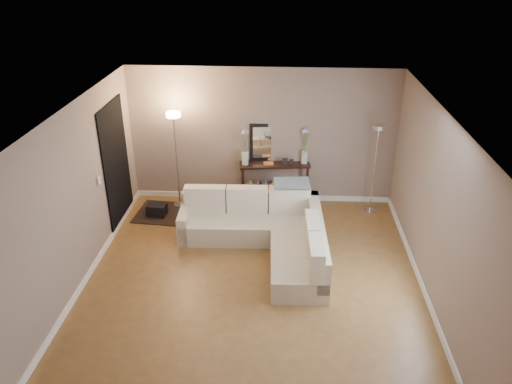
# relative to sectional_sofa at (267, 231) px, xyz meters

# --- Properties ---
(floor) EXTENTS (5.00, 5.50, 0.01)m
(floor) POSITION_rel_sectional_sofa_xyz_m (-0.18, -0.97, -0.31)
(floor) COLOR brown
(floor) RESTS_ON ground
(ceiling) EXTENTS (5.00, 5.50, 0.01)m
(ceiling) POSITION_rel_sectional_sofa_xyz_m (-0.18, -0.97, 2.30)
(ceiling) COLOR white
(ceiling) RESTS_ON ground
(wall_back) EXTENTS (5.00, 0.02, 2.60)m
(wall_back) POSITION_rel_sectional_sofa_xyz_m (-0.18, 1.79, 0.99)
(wall_back) COLOR gray
(wall_back) RESTS_ON ground
(wall_front) EXTENTS (5.00, 0.02, 2.60)m
(wall_front) POSITION_rel_sectional_sofa_xyz_m (-0.18, -3.73, 0.99)
(wall_front) COLOR gray
(wall_front) RESTS_ON ground
(wall_left) EXTENTS (0.02, 5.50, 2.60)m
(wall_left) POSITION_rel_sectional_sofa_xyz_m (-2.69, -0.97, 0.99)
(wall_left) COLOR gray
(wall_left) RESTS_ON ground
(wall_right) EXTENTS (0.02, 5.50, 2.60)m
(wall_right) POSITION_rel_sectional_sofa_xyz_m (2.33, -0.97, 0.99)
(wall_right) COLOR gray
(wall_right) RESTS_ON ground
(baseboard_back) EXTENTS (5.00, 0.03, 0.10)m
(baseboard_back) POSITION_rel_sectional_sofa_xyz_m (-0.18, 1.77, -0.26)
(baseboard_back) COLOR white
(baseboard_back) RESTS_ON ground
(baseboard_left) EXTENTS (0.03, 5.50, 0.10)m
(baseboard_left) POSITION_rel_sectional_sofa_xyz_m (-2.66, -0.97, -0.26)
(baseboard_left) COLOR white
(baseboard_left) RESTS_ON ground
(baseboard_right) EXTENTS (0.03, 5.50, 0.10)m
(baseboard_right) POSITION_rel_sectional_sofa_xyz_m (2.31, -0.97, -0.26)
(baseboard_right) COLOR white
(baseboard_right) RESTS_ON ground
(doorway) EXTENTS (0.02, 1.20, 2.20)m
(doorway) POSITION_rel_sectional_sofa_xyz_m (-2.66, 0.73, 0.79)
(doorway) COLOR black
(doorway) RESTS_ON ground
(switch_plate) EXTENTS (0.02, 0.08, 0.12)m
(switch_plate) POSITION_rel_sectional_sofa_xyz_m (-2.66, -0.12, 0.89)
(switch_plate) COLOR white
(switch_plate) RESTS_ON ground
(sectional_sofa) EXTENTS (2.44, 2.29, 0.83)m
(sectional_sofa) POSITION_rel_sectional_sofa_xyz_m (0.00, 0.00, 0.00)
(sectional_sofa) COLOR beige
(sectional_sofa) RESTS_ON floor
(throw_blanket) EXTENTS (0.63, 0.40, 0.08)m
(throw_blanket) POSITION_rel_sectional_sofa_xyz_m (0.38, 0.61, 0.60)
(throw_blanket) COLOR slate
(throw_blanket) RESTS_ON sectional_sofa
(console_table) EXTENTS (1.36, 0.51, 0.82)m
(console_table) POSITION_rel_sectional_sofa_xyz_m (-0.02, 1.64, 0.15)
(console_table) COLOR black
(console_table) RESTS_ON floor
(leaning_mirror) EXTENTS (0.94, 0.15, 0.73)m
(leaning_mirror) POSITION_rel_sectional_sofa_xyz_m (0.05, 1.81, 0.88)
(leaning_mirror) COLOR black
(leaning_mirror) RESTS_ON console_table
(table_decor) EXTENTS (0.57, 0.14, 0.13)m
(table_decor) POSITION_rel_sectional_sofa_xyz_m (0.07, 1.61, 0.53)
(table_decor) COLOR orange
(table_decor) RESTS_ON console_table
(flower_vase_left) EXTENTS (0.16, 0.14, 0.70)m
(flower_vase_left) POSITION_rel_sectional_sofa_xyz_m (-0.49, 1.58, 0.80)
(flower_vase_left) COLOR silver
(flower_vase_left) RESTS_ON console_table
(flower_vase_right) EXTENTS (0.16, 0.14, 0.70)m
(flower_vase_right) POSITION_rel_sectional_sofa_xyz_m (0.62, 1.71, 0.80)
(flower_vase_right) COLOR silver
(flower_vase_right) RESTS_ON console_table
(floor_lamp_lit) EXTENTS (0.28, 0.28, 1.86)m
(floor_lamp_lit) POSITION_rel_sectional_sofa_xyz_m (-1.75, 1.39, 1.01)
(floor_lamp_lit) COLOR silver
(floor_lamp_lit) RESTS_ON floor
(floor_lamp_unlit) EXTENTS (0.29, 0.29, 1.71)m
(floor_lamp_unlit) POSITION_rel_sectional_sofa_xyz_m (1.89, 1.38, 0.90)
(floor_lamp_unlit) COLOR silver
(floor_lamp_unlit) RESTS_ON floor
(charcoal_rug) EXTENTS (1.29, 1.01, 0.02)m
(charcoal_rug) POSITION_rel_sectional_sofa_xyz_m (-1.88, 1.04, -0.30)
(charcoal_rug) COLOR black
(charcoal_rug) RESTS_ON floor
(black_bag) EXTENTS (0.36, 0.27, 0.22)m
(black_bag) POSITION_rel_sectional_sofa_xyz_m (-2.09, 0.96, -0.19)
(black_bag) COLOR black
(black_bag) RESTS_ON charcoal_rug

